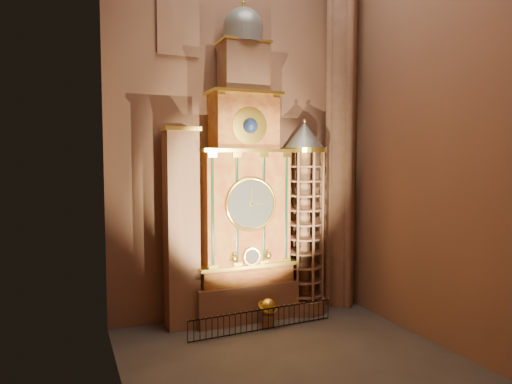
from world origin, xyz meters
name	(u,v)px	position (x,y,z in m)	size (l,w,h in m)	color
floor	(285,353)	(0.00, 0.00, 0.00)	(14.00, 14.00, 0.00)	#383330
wall_back	(237,115)	(0.00, 6.00, 11.00)	(22.00, 22.00, 0.00)	#8A5D4A
wall_left	(115,94)	(-7.00, 0.00, 11.00)	(22.00, 22.00, 0.00)	#8A5D4A
wall_right	(415,110)	(7.00, 0.00, 11.00)	(22.00, 22.00, 0.00)	#8A5D4A
astronomical_clock	(244,195)	(0.00, 4.96, 6.68)	(5.60, 2.41, 16.70)	#8C634C
portrait_tower	(181,227)	(-3.40, 4.98, 5.15)	(1.80, 1.60, 10.20)	#8C634C
stair_turret	(304,219)	(3.50, 4.70, 5.27)	(2.50, 2.50, 10.80)	#8C634C
gothic_pier	(341,118)	(6.10, 5.00, 11.00)	(2.04, 2.04, 22.00)	#8C634C
stained_glass_window	(178,4)	(-3.20, 5.92, 16.50)	(2.20, 0.14, 5.20)	navy
celestial_globe	(268,310)	(0.64, 3.25, 0.89)	(1.32, 1.29, 1.48)	#8C634C
iron_railing	(263,320)	(0.17, 2.81, 0.58)	(7.79, 0.35, 1.06)	black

